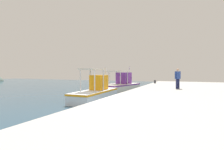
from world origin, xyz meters
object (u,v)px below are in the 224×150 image
(fishing_boat_second, at_px, (96,92))
(fishing_boat_third, at_px, (121,85))
(fisherman_standing, at_px, (178,78))
(mooring_bollard_third, at_px, (155,82))

(fishing_boat_second, height_order, fishing_boat_third, fishing_boat_third)
(fishing_boat_third, bearing_deg, fisherman_standing, -114.90)
(fishing_boat_second, xyz_separation_m, mooring_bollard_third, (9.76, -2.83, 0.35))
(fisherman_standing, distance_m, mooring_bollard_third, 6.78)
(fishing_boat_third, xyz_separation_m, fisherman_standing, (-2.86, -6.16, 1.04))
(fishing_boat_second, distance_m, fisherman_standing, 6.94)
(fisherman_standing, relative_size, mooring_bollard_third, 4.37)
(fishing_boat_third, height_order, mooring_bollard_third, fishing_boat_third)
(fishing_boat_third, distance_m, mooring_bollard_third, 4.56)
(fishing_boat_second, relative_size, mooring_bollard_third, 13.81)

